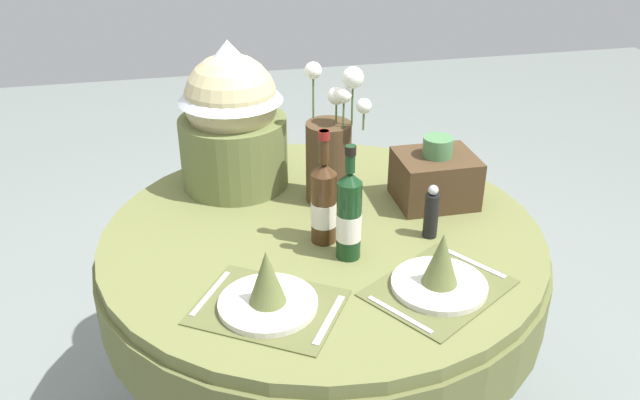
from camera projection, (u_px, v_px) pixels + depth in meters
The scene contains 9 objects.
dining_table at pixel (322, 268), 1.99m from camera, with size 1.29×1.29×0.76m.
place_setting_left at pixel (267, 292), 1.58m from camera, with size 0.43×0.40×0.16m.
place_setting_right at pixel (440, 273), 1.65m from camera, with size 0.43×0.40×0.16m.
flower_vase at pixel (330, 153), 2.02m from camera, with size 0.18×0.17×0.43m.
wine_bottle_left at pixel (349, 215), 1.74m from camera, with size 0.07×0.07×0.32m.
wine_bottle_right at pixel (324, 202), 1.82m from camera, with size 0.07×0.07×0.33m.
pepper_mill at pixel (431, 213), 1.86m from camera, with size 0.04×0.04×0.16m.
gift_tub_back_left at pixel (232, 112), 2.07m from camera, with size 0.34×0.34×0.47m.
woven_basket_side_right at pixel (435, 177), 2.04m from camera, with size 0.24×0.20×0.21m.
Camera 1 is at (-0.36, -1.62, 1.74)m, focal length 37.39 mm.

